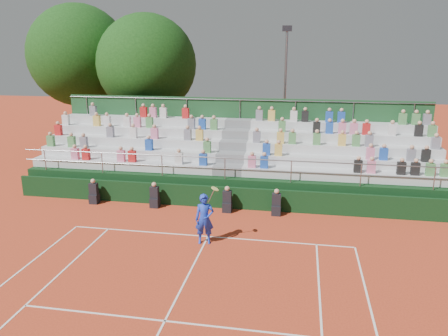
% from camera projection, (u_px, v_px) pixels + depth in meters
% --- Properties ---
extents(ground, '(90.00, 90.00, 0.00)m').
position_uv_depth(ground, '(208.00, 237.00, 16.85)').
color(ground, '#BF3E1F').
rests_on(ground, ground).
extents(courtside_wall, '(20.00, 0.15, 1.00)m').
position_uv_depth(courtside_wall, '(223.00, 197.00, 19.75)').
color(courtside_wall, black).
rests_on(courtside_wall, ground).
extents(line_officials, '(8.88, 0.40, 1.19)m').
position_uv_depth(line_officials, '(186.00, 199.00, 19.60)').
color(line_officials, black).
rests_on(line_officials, ground).
extents(grandstand, '(20.00, 5.20, 4.40)m').
position_uv_depth(grandstand, '(234.00, 167.00, 22.67)').
color(grandstand, black).
rests_on(grandstand, ground).
extents(tennis_player, '(0.92, 0.58, 2.22)m').
position_uv_depth(tennis_player, '(205.00, 219.00, 16.06)').
color(tennis_player, '#1937C0').
rests_on(tennis_player, ground).
extents(tree_west, '(6.88, 6.88, 9.95)m').
position_uv_depth(tree_west, '(79.00, 56.00, 29.90)').
color(tree_west, '#322012').
rests_on(tree_west, ground).
extents(tree_east, '(6.31, 6.31, 9.18)m').
position_uv_depth(tree_east, '(147.00, 64.00, 27.79)').
color(tree_east, '#322012').
rests_on(tree_east, ground).
extents(floodlight_mast, '(0.60, 0.25, 8.39)m').
position_uv_depth(floodlight_mast, '(285.00, 82.00, 28.28)').
color(floodlight_mast, gray).
rests_on(floodlight_mast, ground).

